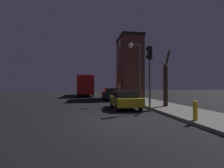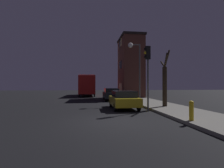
% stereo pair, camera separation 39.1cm
% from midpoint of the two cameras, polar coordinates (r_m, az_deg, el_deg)
% --- Properties ---
extents(ground_plane, '(120.00, 120.00, 0.00)m').
position_cam_midpoint_polar(ground_plane, '(8.76, 0.72, -12.06)').
color(ground_plane, black).
extents(sidewalk, '(3.23, 60.00, 0.16)m').
position_cam_midpoint_polar(sidewalk, '(10.56, 27.13, -9.59)').
color(sidewalk, '#605E59').
rests_on(sidewalk, ground).
extents(brick_building, '(3.17, 5.45, 8.71)m').
position_cam_midpoint_polar(brick_building, '(25.82, 5.23, 5.63)').
color(brick_building, brown).
rests_on(brick_building, sidewalk).
extents(streetlamp, '(1.20, 0.47, 5.68)m').
position_cam_midpoint_polar(streetlamp, '(16.95, 6.99, 8.05)').
color(streetlamp, '#4C4C4C').
rests_on(streetlamp, sidewalk).
extents(traffic_light, '(0.43, 0.24, 4.44)m').
position_cam_midpoint_polar(traffic_light, '(12.24, 11.16, 6.19)').
color(traffic_light, '#4C4C4C').
rests_on(traffic_light, ground).
extents(bare_tree, '(1.25, 2.10, 4.53)m').
position_cam_midpoint_polar(bare_tree, '(14.21, 16.41, 0.76)').
color(bare_tree, '#2D2319').
rests_on(bare_tree, sidewalk).
extents(bus, '(2.55, 10.02, 3.43)m').
position_cam_midpoint_polar(bus, '(30.91, -8.97, 0.00)').
color(bus, red).
rests_on(bus, ground).
extents(car_near_lane, '(1.82, 3.96, 1.36)m').
position_cam_midpoint_polar(car_near_lane, '(13.31, 3.43, -5.00)').
color(car_near_lane, olive).
rests_on(car_near_lane, ground).
extents(car_mid_lane, '(1.77, 4.28, 1.45)m').
position_cam_midpoint_polar(car_mid_lane, '(20.87, -0.95, -3.24)').
color(car_mid_lane, black).
rests_on(car_mid_lane, ground).
extents(fire_hydrant, '(0.21, 0.21, 0.91)m').
position_cam_midpoint_polar(fire_hydrant, '(8.92, 24.40, -7.68)').
color(fire_hydrant, gold).
rests_on(fire_hydrant, sidewalk).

